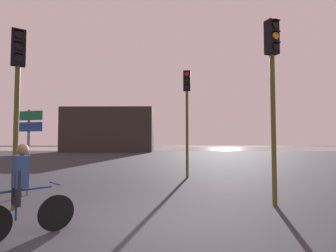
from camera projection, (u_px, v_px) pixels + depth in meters
ground_plane at (138, 228)px, 5.03m from camera, size 120.00×120.00×0.00m
water_strip at (168, 149)px, 44.39m from camera, size 80.00×16.00×0.01m
distant_building at (109, 130)px, 34.66m from camera, size 11.75×4.00×5.76m
traffic_light_near_left at (17, 83)px, 6.46m from camera, size 0.40×0.42×4.42m
traffic_light_center at (187, 103)px, 11.63m from camera, size 0.34×0.36×4.74m
traffic_light_near_right at (273, 77)px, 6.86m from camera, size 0.39×0.41×4.83m
direction_sign_post at (28, 136)px, 7.97m from camera, size 1.06×0.35×2.60m
cyclist at (22, 191)px, 4.49m from camera, size 1.25×1.23×1.62m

